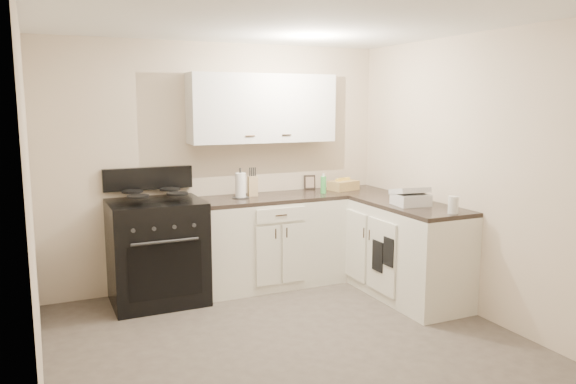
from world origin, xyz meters
name	(u,v)px	position (x,y,z in m)	size (l,w,h in m)	color
floor	(293,346)	(0.00, 0.00, 0.00)	(3.60, 3.60, 0.00)	#473F38
ceiling	(293,18)	(0.00, 0.00, 2.50)	(3.60, 3.60, 0.00)	white
wall_back	(220,166)	(0.00, 1.80, 1.25)	(3.60, 3.60, 0.00)	beige
wall_right	(477,177)	(1.80, 0.00, 1.25)	(3.60, 3.60, 0.00)	beige
wall_left	(31,208)	(-1.80, 0.00, 1.25)	(3.60, 3.60, 0.00)	beige
wall_front	(456,244)	(0.00, -1.80, 1.25)	(3.60, 3.60, 0.00)	beige
base_cabinets_back	(269,242)	(0.43, 1.50, 0.45)	(1.55, 0.60, 0.90)	silver
base_cabinets_right	(390,246)	(1.50, 0.85, 0.45)	(0.60, 1.90, 0.90)	silver
countertop_back	(269,198)	(0.43, 1.50, 0.92)	(1.55, 0.60, 0.04)	black
countertop_right	(392,201)	(1.50, 0.85, 0.92)	(0.60, 1.90, 0.04)	black
upper_cabinets	(263,108)	(0.43, 1.65, 1.84)	(1.55, 0.30, 0.70)	silver
stove	(157,255)	(-0.75, 1.48, 0.46)	(0.87, 0.74, 1.05)	black
knife_block	(253,186)	(0.28, 1.59, 1.04)	(0.09, 0.08, 0.21)	tan
paper_towel	(240,186)	(0.13, 1.53, 1.07)	(0.11, 0.11, 0.26)	white
soap_bottle	(323,185)	(1.04, 1.45, 1.03)	(0.06, 0.06, 0.18)	green
picture_frame	(310,182)	(1.03, 1.76, 1.02)	(0.13, 0.02, 0.16)	black
wicker_basket	(343,185)	(1.35, 1.56, 0.99)	(0.31, 0.21, 0.10)	tan
countertop_grill	(411,199)	(1.45, 0.48, 0.99)	(0.30, 0.28, 0.11)	silver
glass_jar	(453,205)	(1.55, 0.00, 1.02)	(0.09, 0.09, 0.15)	silver
oven_mitt_near	(389,252)	(1.18, 0.42, 0.53)	(0.02, 0.15, 0.27)	black
oven_mitt_far	(378,256)	(1.18, 0.59, 0.45)	(0.02, 0.17, 0.30)	black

